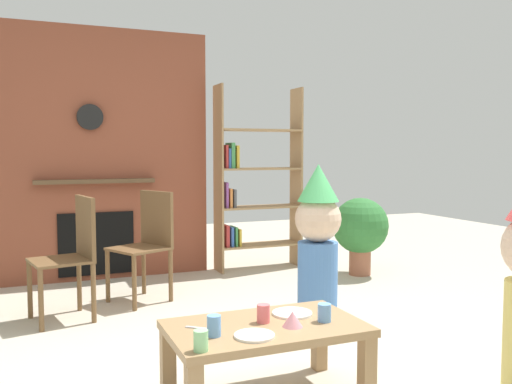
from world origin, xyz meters
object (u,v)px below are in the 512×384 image
(paper_cup_near_right, at_px, (214,326))
(dining_chair_left, at_px, (73,250))
(bookshelf, at_px, (252,185))
(coffee_table, at_px, (266,337))
(potted_plant_tall, at_px, (360,228))
(birthday_cake_slice, at_px, (293,319))
(paper_plate_rear, at_px, (254,336))
(dining_chair_middle, at_px, (148,239))
(paper_cup_near_left, at_px, (201,341))
(paper_cup_center, at_px, (324,313))
(paper_cup_far_left, at_px, (263,313))
(child_in_pink, at_px, (318,243))
(paper_plate_front, at_px, (292,313))

(paper_cup_near_right, distance_m, dining_chair_left, 1.89)
(bookshelf, distance_m, paper_cup_near_right, 3.25)
(coffee_table, bearing_deg, bookshelf, 69.30)
(dining_chair_left, distance_m, potted_plant_tall, 2.78)
(paper_cup_near_right, xyz_separation_m, birthday_cake_slice, (0.39, -0.02, -0.01))
(paper_plate_rear, height_order, dining_chair_middle, dining_chair_middle)
(bookshelf, bearing_deg, paper_cup_near_left, -115.62)
(paper_cup_center, distance_m, dining_chair_left, 2.12)
(coffee_table, relative_size, paper_cup_far_left, 10.53)
(coffee_table, xyz_separation_m, potted_plant_tall, (1.97, 2.18, 0.15))
(paper_cup_far_left, bearing_deg, child_in_pink, 47.17)
(paper_cup_far_left, relative_size, dining_chair_left, 0.10)
(paper_cup_near_left, distance_m, potted_plant_tall, 3.38)
(potted_plant_tall, bearing_deg, birthday_cake_slice, -129.50)
(paper_cup_near_left, relative_size, paper_plate_front, 0.43)
(paper_plate_front, bearing_deg, birthday_cake_slice, -115.65)
(paper_cup_far_left, distance_m, child_in_pink, 1.12)
(dining_chair_middle, bearing_deg, paper_cup_center, 75.96)
(paper_cup_far_left, xyz_separation_m, dining_chair_left, (-0.78, 1.73, 0.08))
(paper_cup_far_left, bearing_deg, coffee_table, -93.00)
(paper_cup_center, distance_m, dining_chair_middle, 2.18)
(paper_plate_front, height_order, dining_chair_middle, dining_chair_middle)
(coffee_table, xyz_separation_m, paper_cup_far_left, (0.00, 0.03, 0.11))
(dining_chair_middle, bearing_deg, birthday_cake_slice, 71.12)
(paper_cup_near_right, height_order, paper_plate_front, paper_cup_near_right)
(birthday_cake_slice, height_order, potted_plant_tall, potted_plant_tall)
(birthday_cake_slice, bearing_deg, paper_cup_far_left, 132.02)
(dining_chair_left, bearing_deg, child_in_pink, 137.85)
(bookshelf, xyz_separation_m, paper_cup_near_left, (-1.47, -3.08, -0.45))
(dining_chair_middle, relative_size, potted_plant_tall, 1.17)
(paper_cup_far_left, xyz_separation_m, paper_plate_front, (0.19, 0.07, -0.04))
(paper_cup_far_left, bearing_deg, bookshelf, 69.11)
(paper_cup_center, xyz_separation_m, paper_cup_far_left, (-0.29, 0.10, 0.00))
(coffee_table, xyz_separation_m, dining_chair_middle, (-0.17, 2.06, 0.20))
(coffee_table, distance_m, paper_plate_front, 0.23)
(paper_cup_near_left, height_order, child_in_pink, child_in_pink)
(paper_cup_near_right, relative_size, birthday_cake_slice, 0.97)
(paper_cup_far_left, relative_size, paper_plate_front, 0.44)
(paper_cup_center, xyz_separation_m, birthday_cake_slice, (-0.18, -0.01, -0.01))
(paper_cup_center, bearing_deg, birthday_cake_slice, -175.61)
(paper_cup_near_right, distance_m, paper_plate_rear, 0.19)
(paper_cup_near_right, bearing_deg, paper_cup_far_left, 19.12)
(dining_chair_middle, bearing_deg, child_in_pink, 100.95)
(paper_plate_rear, distance_m, child_in_pink, 1.34)
(paper_cup_near_right, height_order, dining_chair_middle, dining_chair_middle)
(paper_cup_center, xyz_separation_m, child_in_pink, (0.46, 0.91, 0.18))
(bookshelf, relative_size, dining_chair_middle, 2.11)
(paper_cup_center, height_order, child_in_pink, child_in_pink)
(paper_cup_center, bearing_deg, bookshelf, 74.92)
(paper_cup_near_right, distance_m, paper_cup_center, 0.58)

